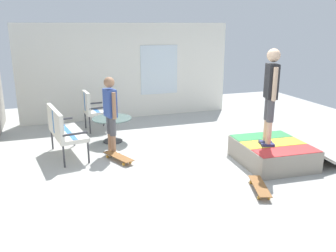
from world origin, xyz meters
The scene contains 10 objects.
ground_plane centered at (0.00, 0.00, -0.05)m, with size 12.00×12.00×0.10m, color #B2B2AD.
house_facade centered at (3.80, 0.49, 1.33)m, with size 0.23×6.00×2.66m.
skate_ramp centered at (-0.67, -1.37, 0.21)m, with size 1.47×1.88×0.42m.
patio_bench centered at (1.01, 2.49, 0.62)m, with size 1.32×0.74×1.02m.
patio_chair_near_house centered at (2.72, 1.70, 0.61)m, with size 0.67×0.61×1.02m.
patio_table centered at (1.64, 1.37, 0.40)m, with size 0.90×0.90×0.57m.
person_watching centered at (0.85, 1.53, 0.94)m, with size 0.47×0.30×1.62m.
person_skater centered at (-0.72, -1.15, 1.48)m, with size 0.46×0.31×1.79m.
skateboard_by_bench centered at (0.43, 1.48, 0.08)m, with size 0.81×0.51×0.10m.
skateboard_spare centered at (-1.64, -0.44, 0.08)m, with size 0.82×0.45×0.10m.
Camera 1 is at (-6.13, 2.66, 2.63)m, focal length 37.78 mm.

